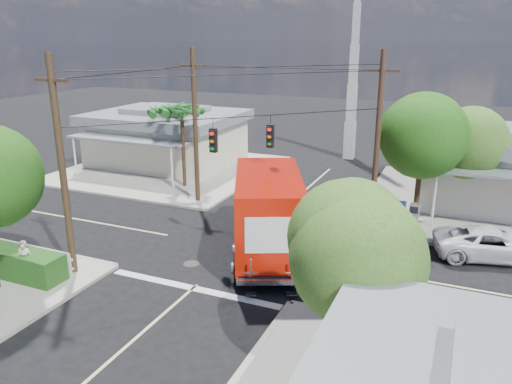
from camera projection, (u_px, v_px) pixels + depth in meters
The scene contains 18 objects.
ground at pixel (239, 248), 23.56m from camera, with size 120.00×120.00×0.00m, color black.
sidewalk_ne at pixel (488, 207), 28.95m from camera, with size 14.12×14.12×0.14m.
sidewalk_nw at pixel (170, 169), 37.19m from camera, with size 14.12×14.12×0.14m.
road_markings at pixel (225, 260), 22.27m from camera, with size 32.00×32.00×0.01m.
building_nw at pixel (167, 136), 38.36m from camera, with size 10.80×10.20×4.30m.
radio_tower at pixel (353, 88), 39.21m from camera, with size 0.80×0.80×17.00m.
tree_ne_front at pixel (423, 135), 25.33m from camera, with size 4.21×4.14×6.66m.
tree_ne_back at pixel (477, 142), 26.44m from camera, with size 3.77×3.66×5.82m.
tree_se at pixel (359, 252), 13.35m from camera, with size 3.67×3.54×5.62m.
palm_nw_front at pixel (182, 111), 31.47m from camera, with size 3.01×3.08×5.59m.
palm_nw_back at pixel (168, 112), 33.65m from camera, with size 3.01×3.08×5.19m.
utility_poles at pixel (223, 142), 24.17m from camera, with size 12.00×10.68×9.00m.
picket_fence at pixel (19, 253), 21.41m from camera, with size 5.94×0.06×1.00m.
hedge_sw at pixel (0, 259), 20.78m from camera, with size 6.20×1.20×1.10m, color #1A4018.
vending_boxes at pixel (400, 212), 26.32m from camera, with size 1.90×0.50×1.10m.
delivery_truck at pixel (267, 211), 22.66m from camera, with size 6.07×9.27×3.89m.
parked_car at pixel (493, 244), 22.27m from camera, with size 2.33×5.04×1.40m, color silver.
pedestrian at pixel (25, 260), 19.99m from camera, with size 0.61×0.40×1.66m, color beige.
Camera 1 is at (9.34, -19.60, 9.56)m, focal length 35.00 mm.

